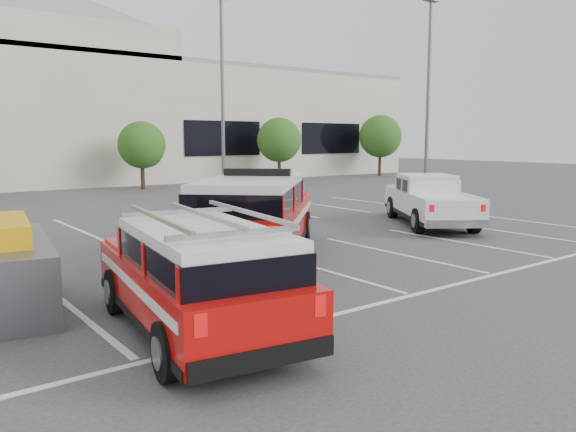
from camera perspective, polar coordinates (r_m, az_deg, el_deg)
name	(u,v)px	position (r m, az deg, el deg)	size (l,w,h in m)	color
ground	(316,268)	(12.95, 2.85, -5.31)	(120.00, 120.00, 0.00)	#38383B
stall_markings	(218,240)	(16.58, -7.17, -2.43)	(23.00, 15.00, 0.01)	silver
convention_building	(14,112)	(42.39, -26.08, 9.44)	(60.00, 16.99, 13.20)	beige
tree_mid_right	(143,147)	(34.35, -14.53, 6.84)	(2.77, 2.77, 3.99)	#3F2B19
tree_right	(280,142)	(39.29, -0.83, 7.57)	(3.07, 3.07, 4.42)	#3F2B19
tree_far_right	(381,138)	(45.90, 9.39, 7.84)	(3.37, 3.37, 4.85)	#3F2B19
light_pole_mid	(222,95)	(29.86, -6.67, 12.08)	(0.90, 0.60, 10.24)	#59595E
light_pole_right	(428,96)	(31.18, 14.04, 11.72)	(0.90, 0.60, 10.24)	#59595E
fire_chief_suv	(254,222)	(13.89, -3.46, -0.64)	(5.95, 6.08, 2.20)	#B20B08
white_pickup	(429,205)	(19.95, 14.17, 1.08)	(4.75, 5.67, 1.71)	silver
ladder_suv	(197,285)	(8.61, -9.25, -6.94)	(2.60, 5.06, 1.90)	#B20B08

